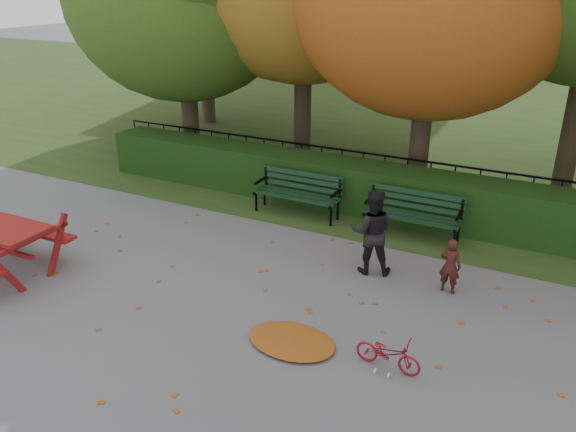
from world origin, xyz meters
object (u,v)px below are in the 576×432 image
at_px(bicycle, 388,353).
at_px(child, 450,266).
at_px(bench_right, 413,211).
at_px(adult, 372,232).
at_px(bench_left, 298,190).

bearing_deg(bicycle, child, -3.07).
relative_size(bench_right, adult, 1.23).
bearing_deg(bench_right, child, -58.59).
relative_size(bench_left, adult, 1.23).
relative_size(bench_left, child, 1.98).
distance_m(child, bicycle, 2.27).
xyz_separation_m(adult, bicycle, (1.05, -2.30, -0.51)).
bearing_deg(adult, bench_right, -117.86).
bearing_deg(adult, bench_left, -57.53).
bearing_deg(bench_right, bicycle, -78.59).
distance_m(adult, bicycle, 2.58).
height_order(bench_left, bench_right, same).
bearing_deg(bench_left, child, -26.75).
height_order(child, adult, adult).
xyz_separation_m(bench_left, adult, (2.15, -1.68, 0.21)).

